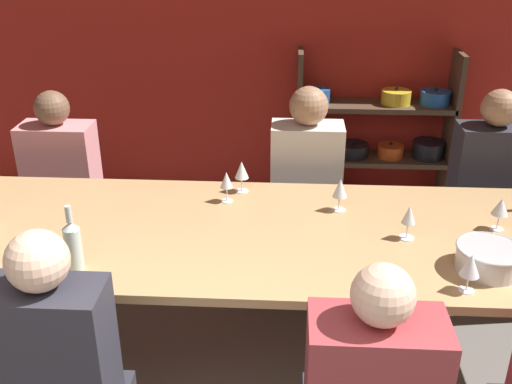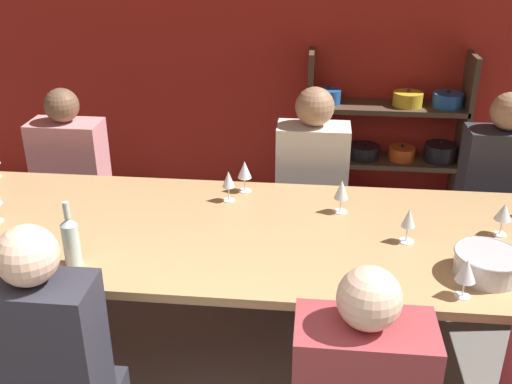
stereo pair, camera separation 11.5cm
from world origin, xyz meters
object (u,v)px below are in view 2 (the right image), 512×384
(wine_glass_empty_d, at_px, (504,212))
(person_far_a, at_px, (490,220))
(wine_glass_white_b, at_px, (229,180))
(wine_glass_red_a, at_px, (341,191))
(shelf_unit, at_px, (384,155))
(wine_glass_white_c, at_px, (409,219))
(wine_bottle_green, at_px, (71,240))
(person_far_b, at_px, (310,213))
(wine_glass_empty_a, at_px, (466,271))
(person_far_c, at_px, (75,200))
(wine_glass_empty_c, at_px, (245,170))
(dining_table, at_px, (254,243))
(mixing_bowl, at_px, (487,263))

(wine_glass_empty_d, xyz_separation_m, person_far_a, (0.20, 0.78, -0.44))
(wine_glass_white_b, bearing_deg, wine_glass_red_a, -6.89)
(shelf_unit, xyz_separation_m, wine_glass_white_c, (-0.09, -1.81, 0.41))
(wine_bottle_green, distance_m, wine_glass_white_b, 0.87)
(person_far_a, relative_size, person_far_b, 0.99)
(wine_glass_empty_a, height_order, person_far_a, person_far_a)
(person_far_c, bearing_deg, shelf_unit, -157.19)
(person_far_a, bearing_deg, wine_glass_empty_c, 17.23)
(dining_table, height_order, wine_glass_red_a, wine_glass_red_a)
(wine_glass_white_b, height_order, wine_glass_empty_a, same)
(mixing_bowl, xyz_separation_m, person_far_c, (-2.23, 1.20, -0.41))
(wine_bottle_green, relative_size, wine_glass_white_b, 1.79)
(person_far_c, bearing_deg, dining_table, 143.65)
(wine_glass_empty_d, height_order, person_far_a, person_far_a)
(shelf_unit, distance_m, wine_glass_red_a, 1.65)
(wine_bottle_green, bearing_deg, wine_glass_empty_d, 13.69)
(wine_bottle_green, xyz_separation_m, wine_glass_white_c, (1.40, 0.34, -0.00))
(wine_bottle_green, bearing_deg, person_far_c, 112.99)
(person_far_a, bearing_deg, shelf_unit, -59.76)
(person_far_c, bearing_deg, wine_glass_white_b, 150.35)
(mixing_bowl, height_order, wine_glass_empty_c, wine_glass_empty_c)
(dining_table, height_order, wine_glass_empty_d, wine_glass_empty_d)
(dining_table, bearing_deg, person_far_b, 73.11)
(wine_glass_empty_a, xyz_separation_m, wine_glass_empty_d, (0.27, 0.51, 0.00))
(wine_glass_white_b, bearing_deg, dining_table, -62.10)
(dining_table, relative_size, wine_glass_empty_c, 18.80)
(dining_table, relative_size, mixing_bowl, 11.67)
(wine_glass_white_b, bearing_deg, person_far_b, 52.22)
(wine_glass_empty_a, distance_m, person_far_b, 1.46)
(wine_glass_empty_d, xyz_separation_m, person_far_c, (-2.38, 0.85, -0.47))
(dining_table, height_order, person_far_c, person_far_c)
(wine_glass_empty_d, bearing_deg, wine_glass_red_a, 167.85)
(wine_glass_red_a, height_order, wine_glass_empty_a, wine_glass_red_a)
(person_far_a, relative_size, person_far_c, 1.06)
(wine_glass_empty_a, bearing_deg, person_far_a, 70.21)
(wine_glass_empty_a, bearing_deg, wine_glass_white_c, 111.97)
(person_far_a, bearing_deg, dining_table, 33.22)
(dining_table, distance_m, person_far_a, 1.59)
(wine_bottle_green, xyz_separation_m, wine_glass_red_a, (1.11, 0.60, -0.00))
(wine_glass_empty_c, bearing_deg, person_far_b, 49.79)
(wine_glass_empty_c, relative_size, wine_glass_empty_d, 1.08)
(dining_table, xyz_separation_m, person_far_a, (1.31, 0.86, -0.26))
(wine_glass_white_b, distance_m, person_far_b, 0.80)
(wine_glass_red_a, bearing_deg, wine_glass_empty_a, -56.04)
(shelf_unit, relative_size, dining_table, 0.39)
(wine_glass_red_a, distance_m, wine_glass_empty_c, 0.53)
(wine_glass_white_b, distance_m, person_far_a, 1.63)
(wine_glass_empty_a, xyz_separation_m, person_far_a, (0.46, 1.29, -0.44))
(wine_glass_white_b, bearing_deg, wine_bottle_green, -129.64)
(wine_glass_white_c, bearing_deg, wine_bottle_green, -166.42)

